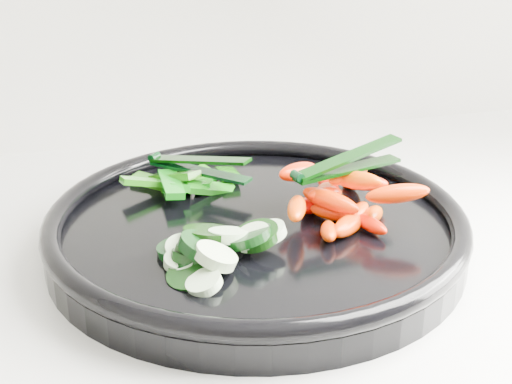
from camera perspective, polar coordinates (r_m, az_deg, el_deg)
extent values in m
cube|color=silver|center=(0.68, 2.65, -4.65)|extent=(2.02, 0.62, 0.03)
cylinder|color=black|center=(0.64, 0.00, -3.48)|extent=(0.40, 0.40, 0.02)
torus|color=black|center=(0.63, 0.00, -1.99)|extent=(0.40, 0.40, 0.02)
cylinder|color=black|center=(0.55, -5.09, -6.53)|extent=(0.06, 0.06, 0.02)
cylinder|color=beige|center=(0.54, -4.18, -7.26)|extent=(0.04, 0.04, 0.02)
cylinder|color=black|center=(0.57, -4.91, -5.38)|extent=(0.05, 0.06, 0.03)
cylinder|color=beige|center=(0.59, -4.63, -4.50)|extent=(0.04, 0.04, 0.02)
cylinder|color=black|center=(0.57, -4.42, -5.19)|extent=(0.05, 0.05, 0.03)
cylinder|color=beige|center=(0.58, -5.71, -4.67)|extent=(0.04, 0.04, 0.02)
cylinder|color=black|center=(0.60, -4.21, -4.01)|extent=(0.05, 0.05, 0.02)
cylinder|color=beige|center=(0.59, -2.71, -4.06)|extent=(0.04, 0.04, 0.02)
cylinder|color=black|center=(0.59, -5.88, -4.52)|extent=(0.06, 0.06, 0.02)
cylinder|color=beige|center=(0.58, -4.16, -4.69)|extent=(0.05, 0.05, 0.01)
cylinder|color=black|center=(0.57, -4.59, -5.18)|extent=(0.05, 0.05, 0.01)
cylinder|color=beige|center=(0.57, -5.98, -5.57)|extent=(0.04, 0.04, 0.01)
cylinder|color=black|center=(0.57, -5.43, -5.39)|extent=(0.05, 0.05, 0.02)
cylinder|color=#E0FAC8|center=(0.57, -5.65, -5.56)|extent=(0.04, 0.04, 0.02)
cylinder|color=black|center=(0.58, -0.60, -3.63)|extent=(0.05, 0.05, 0.03)
cylinder|color=beige|center=(0.58, -0.28, -3.63)|extent=(0.04, 0.04, 0.02)
cylinder|color=black|center=(0.59, -3.78, -3.38)|extent=(0.06, 0.06, 0.02)
cylinder|color=beige|center=(0.58, -2.25, -3.48)|extent=(0.04, 0.05, 0.02)
cylinder|color=black|center=(0.56, -4.03, -4.53)|extent=(0.06, 0.06, 0.03)
cylinder|color=#DAF6C5|center=(0.55, -3.25, -5.16)|extent=(0.05, 0.05, 0.03)
cylinder|color=black|center=(0.58, 0.01, -3.52)|extent=(0.05, 0.05, 0.02)
cylinder|color=#B3CFA6|center=(0.59, 0.92, -3.27)|extent=(0.03, 0.03, 0.02)
ellipsoid|color=#F65B00|center=(0.63, 7.94, -2.02)|extent=(0.05, 0.04, 0.03)
ellipsoid|color=#F41D00|center=(0.62, 7.43, -2.63)|extent=(0.05, 0.05, 0.03)
ellipsoid|color=#FF1B00|center=(0.62, 9.10, -2.54)|extent=(0.03, 0.04, 0.01)
ellipsoid|color=#F43C00|center=(0.65, 4.78, -1.07)|extent=(0.03, 0.05, 0.03)
ellipsoid|color=#FA6000|center=(0.64, 9.40, -1.76)|extent=(0.04, 0.04, 0.02)
ellipsoid|color=#FB1200|center=(0.66, 4.61, -0.88)|extent=(0.05, 0.05, 0.02)
ellipsoid|color=#ED2B00|center=(0.61, 5.84, -3.14)|extent=(0.03, 0.04, 0.02)
ellipsoid|color=#EC1B00|center=(0.64, 6.33, -1.68)|extent=(0.05, 0.03, 0.02)
ellipsoid|color=#FA6000|center=(0.71, 7.70, 0.81)|extent=(0.02, 0.04, 0.02)
ellipsoid|color=#FF1200|center=(0.70, 5.79, 0.57)|extent=(0.02, 0.05, 0.02)
ellipsoid|color=#FF3000|center=(0.61, 3.27, -1.31)|extent=(0.04, 0.06, 0.02)
ellipsoid|color=#FF4D00|center=(0.68, 7.36, 1.07)|extent=(0.03, 0.05, 0.02)
ellipsoid|color=#EE5300|center=(0.65, 5.53, 0.15)|extent=(0.04, 0.04, 0.02)
ellipsoid|color=#ED3E00|center=(0.63, 5.97, -0.69)|extent=(0.05, 0.06, 0.02)
ellipsoid|color=#EA2600|center=(0.64, 5.55, -0.14)|extent=(0.05, 0.03, 0.02)
ellipsoid|color=#F33700|center=(0.67, 8.68, 0.74)|extent=(0.05, 0.02, 0.02)
ellipsoid|color=#FF5E00|center=(0.64, 8.10, 0.94)|extent=(0.04, 0.05, 0.03)
ellipsoid|color=#FE2A00|center=(0.65, 3.42, 1.64)|extent=(0.05, 0.04, 0.02)
ellipsoid|color=#F04F00|center=(0.65, 7.40, 1.37)|extent=(0.05, 0.03, 0.02)
ellipsoid|color=#F15600|center=(0.62, 11.27, -0.13)|extent=(0.06, 0.03, 0.02)
cube|color=#096309|center=(0.72, -4.03, 0.84)|extent=(0.03, 0.05, 0.02)
cube|color=#0F6309|center=(0.70, -3.59, 0.28)|extent=(0.06, 0.03, 0.02)
cube|color=#1E6609|center=(0.73, -2.29, 1.47)|extent=(0.02, 0.05, 0.02)
cube|color=#116809|center=(0.72, -5.45, 0.79)|extent=(0.06, 0.05, 0.02)
cube|color=#1F6209|center=(0.72, -8.31, 0.84)|extent=(0.04, 0.04, 0.01)
cube|color=#0A720D|center=(0.71, -6.03, 0.61)|extent=(0.03, 0.07, 0.03)
cube|color=#246809|center=(0.70, -6.52, 1.25)|extent=(0.05, 0.06, 0.02)
cube|color=#276F0A|center=(0.70, -9.09, 0.81)|extent=(0.04, 0.02, 0.02)
cube|color=#0B750C|center=(0.69, -6.81, 0.63)|extent=(0.02, 0.06, 0.01)
cylinder|color=black|center=(0.61, 3.31, 1.27)|extent=(0.01, 0.01, 0.01)
cube|color=black|center=(0.64, 7.38, 1.84)|extent=(0.11, 0.04, 0.00)
cube|color=black|center=(0.64, 7.43, 2.80)|extent=(0.11, 0.04, 0.02)
cylinder|color=black|center=(0.73, -8.14, 2.79)|extent=(0.01, 0.01, 0.01)
cube|color=black|center=(0.70, -4.52, 1.69)|extent=(0.09, 0.09, 0.00)
cube|color=black|center=(0.70, -4.55, 2.57)|extent=(0.09, 0.09, 0.02)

